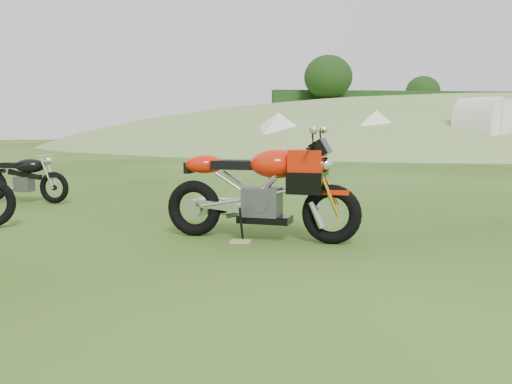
{
  "coord_description": "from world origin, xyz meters",
  "views": [
    {
      "loc": [
        -1.13,
        -5.57,
        1.29
      ],
      "look_at": [
        -0.37,
        0.4,
        0.62
      ],
      "focal_mm": 40.0,
      "sensor_mm": 36.0,
      "label": 1
    }
  ],
  "objects": [
    {
      "name": "tent_mid",
      "position": [
        3.4,
        21.72,
        1.12
      ],
      "size": [
        3.08,
        3.08,
        2.24
      ],
      "primitive_type": null,
      "rotation": [
        0.0,
        0.0,
        0.21
      ],
      "color": "silver",
      "rests_on": "ground"
    },
    {
      "name": "plywood_board",
      "position": [
        -0.5,
        0.77,
        0.01
      ],
      "size": [
        0.27,
        0.24,
        0.02
      ],
      "primitive_type": "cube",
      "rotation": [
        0.0,
        0.0,
        -0.29
      ],
      "color": "tan",
      "rests_on": "ground"
    },
    {
      "name": "hedgerow",
      "position": [
        24.0,
        40.0,
        0.0
      ],
      "size": [
        36.0,
        1.2,
        8.6
      ],
      "primitive_type": null,
      "color": "#163411",
      "rests_on": "ground"
    },
    {
      "name": "sport_motorcycle",
      "position": [
        -0.26,
        0.91,
        0.66
      ],
      "size": [
        2.25,
        1.42,
        1.33
      ],
      "primitive_type": null,
      "rotation": [
        0.0,
        0.0,
        -0.42
      ],
      "color": "red",
      "rests_on": "ground"
    },
    {
      "name": "vintage_moto_c",
      "position": [
        -3.9,
        4.7,
        0.45
      ],
      "size": [
        1.73,
        1.0,
        0.9
      ],
      "primitive_type": null,
      "rotation": [
        0.0,
        0.0,
        -0.38
      ],
      "color": "black",
      "rests_on": "ground"
    },
    {
      "name": "tent_right",
      "position": [
        7.74,
        20.11,
        1.15
      ],
      "size": [
        3.19,
        3.19,
        2.29
      ],
      "primitive_type": null,
      "rotation": [
        0.0,
        0.0,
        -0.23
      ],
      "color": "white",
      "rests_on": "ground"
    },
    {
      "name": "hillside",
      "position": [
        24.0,
        40.0,
        0.0
      ],
      "size": [
        80.0,
        64.0,
        8.0
      ],
      "primitive_type": "ellipsoid",
      "color": "#68964C",
      "rests_on": "ground"
    },
    {
      "name": "ground",
      "position": [
        0.0,
        0.0,
        0.0
      ],
      "size": [
        120.0,
        120.0,
        0.0
      ],
      "primitive_type": "plane",
      "color": "#203D0D",
      "rests_on": "ground"
    }
  ]
}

